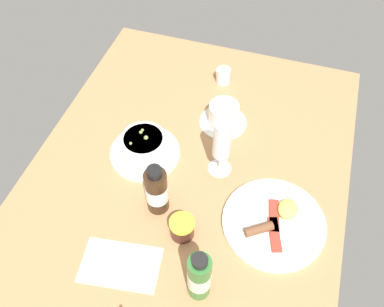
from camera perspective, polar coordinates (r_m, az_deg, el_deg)
ground_plane at (r=112.27cm, az=-0.71°, el=-3.19°), size 110.00×84.00×3.00cm
porridge_bowl at (r=113.07cm, az=-6.61°, el=0.93°), size 19.32×19.32×7.64cm
cutlery_setting at (r=99.47cm, az=-9.62°, el=-14.98°), size 13.62×19.52×0.90cm
coffee_cup at (r=120.38cm, az=4.38°, el=5.29°), size 13.84×13.84×6.97cm
creamer_jug at (r=133.74cm, az=4.29°, el=10.68°), size 4.44×5.39×5.50cm
wine_glass at (r=103.37cm, az=4.15°, el=1.55°), size 6.32×6.32×18.01cm
jam_jar at (r=99.37cm, az=-1.37°, el=-10.23°), size 6.07×6.07×5.59cm
sauce_bottle_brown at (r=99.91cm, az=-4.90°, el=-5.12°), size 5.60×5.60×15.70cm
sauce_bottle_green at (r=89.44cm, az=1.01°, el=-16.63°), size 5.09×5.09×16.20cm
breakfast_plate at (r=104.18cm, az=11.28°, el=-9.29°), size 25.30×25.30×3.70cm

